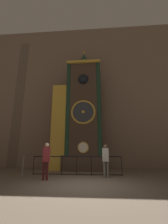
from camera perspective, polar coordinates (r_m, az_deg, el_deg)
name	(u,v)px	position (r m, az deg, el deg)	size (l,w,h in m)	color
ground_plane	(83,186)	(6.76, -0.32, -26.30)	(28.00, 28.00, 0.00)	brown
cathedral_back_wall	(88,91)	(13.98, 1.58, 8.03)	(24.00, 0.32, 13.48)	#7A6656
clock_tower	(79,114)	(11.84, -1.83, -0.86)	(4.01, 1.85, 9.89)	#423328
railing_fence	(77,164)	(9.26, -2.82, -19.32)	(5.21, 0.05, 1.06)	black
visitor_near	(46,157)	(7.99, -14.19, -16.34)	(0.37, 0.26, 1.77)	#461518
visitor_far	(106,157)	(8.48, 8.25, -16.75)	(0.36, 0.25, 1.71)	#58554F
stanchion_post	(23,169)	(10.03, -22.32, -19.35)	(0.28, 0.28, 1.08)	gray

